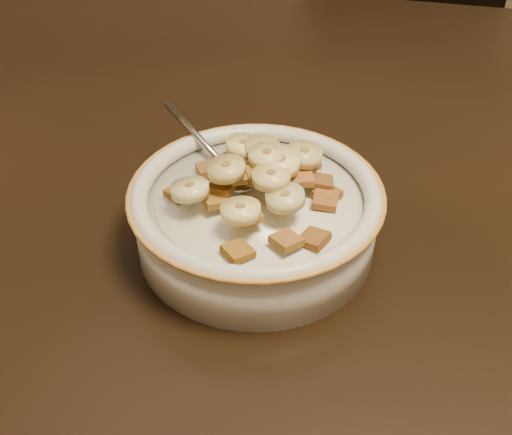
% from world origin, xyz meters
% --- Properties ---
extents(table, '(1.43, 0.94, 0.04)m').
position_xyz_m(table, '(0.00, 0.00, 0.73)').
color(table, black).
rests_on(table, floor).
extents(chair, '(0.51, 0.51, 1.04)m').
position_xyz_m(chair, '(-0.06, 0.74, 0.52)').
color(chair, black).
rests_on(chair, floor).
extents(cereal_bowl, '(0.20, 0.20, 0.05)m').
position_xyz_m(cereal_bowl, '(-0.13, -0.18, 0.77)').
color(cereal_bowl, silver).
rests_on(cereal_bowl, table).
extents(milk, '(0.17, 0.17, 0.00)m').
position_xyz_m(milk, '(-0.13, -0.18, 0.80)').
color(milk, white).
rests_on(milk, cereal_bowl).
extents(spoon, '(0.06, 0.06, 0.01)m').
position_xyz_m(spoon, '(-0.15, -0.16, 0.80)').
color(spoon, '#ADADAD').
rests_on(spoon, cereal_bowl).
extents(cereal_square_0, '(0.03, 0.03, 0.01)m').
position_xyz_m(cereal_square_0, '(-0.09, -0.23, 0.81)').
color(cereal_square_0, brown).
rests_on(cereal_square_0, milk).
extents(cereal_square_1, '(0.02, 0.02, 0.01)m').
position_xyz_m(cereal_square_1, '(-0.07, -0.17, 0.81)').
color(cereal_square_1, brown).
rests_on(cereal_square_1, milk).
extents(cereal_square_2, '(0.03, 0.03, 0.01)m').
position_xyz_m(cereal_square_2, '(-0.15, -0.17, 0.82)').
color(cereal_square_2, brown).
rests_on(cereal_square_2, milk).
extents(cereal_square_3, '(0.03, 0.03, 0.01)m').
position_xyz_m(cereal_square_3, '(-0.07, -0.22, 0.80)').
color(cereal_square_3, brown).
rests_on(cereal_square_3, milk).
extents(cereal_square_4, '(0.03, 0.03, 0.01)m').
position_xyz_m(cereal_square_4, '(-0.16, -0.14, 0.81)').
color(cereal_square_4, '#956324').
rests_on(cereal_square_4, milk).
extents(cereal_square_5, '(0.03, 0.03, 0.01)m').
position_xyz_m(cereal_square_5, '(-0.10, -0.18, 0.82)').
color(cereal_square_5, brown).
rests_on(cereal_square_5, milk).
extents(cereal_square_6, '(0.03, 0.03, 0.01)m').
position_xyz_m(cereal_square_6, '(-0.07, -0.16, 0.81)').
color(cereal_square_6, brown).
rests_on(cereal_square_6, milk).
extents(cereal_square_7, '(0.03, 0.03, 0.01)m').
position_xyz_m(cereal_square_7, '(-0.19, -0.20, 0.81)').
color(cereal_square_7, brown).
rests_on(cereal_square_7, milk).
extents(cereal_square_8, '(0.03, 0.03, 0.01)m').
position_xyz_m(cereal_square_8, '(-0.13, -0.25, 0.81)').
color(cereal_square_8, '#93631B').
rests_on(cereal_square_8, milk).
extents(cereal_square_9, '(0.03, 0.03, 0.01)m').
position_xyz_m(cereal_square_9, '(-0.13, -0.22, 0.81)').
color(cereal_square_9, olive).
rests_on(cereal_square_9, milk).
extents(cereal_square_10, '(0.02, 0.03, 0.01)m').
position_xyz_m(cereal_square_10, '(-0.10, -0.16, 0.82)').
color(cereal_square_10, brown).
rests_on(cereal_square_10, milk).
extents(cereal_square_11, '(0.03, 0.03, 0.01)m').
position_xyz_m(cereal_square_11, '(-0.15, -0.18, 0.82)').
color(cereal_square_11, olive).
rests_on(cereal_square_11, milk).
extents(cereal_square_12, '(0.03, 0.03, 0.01)m').
position_xyz_m(cereal_square_12, '(-0.10, -0.12, 0.81)').
color(cereal_square_12, olive).
rests_on(cereal_square_12, milk).
extents(cereal_square_13, '(0.02, 0.02, 0.01)m').
position_xyz_m(cereal_square_13, '(-0.16, -0.19, 0.81)').
color(cereal_square_13, brown).
rests_on(cereal_square_13, milk).
extents(cereal_square_14, '(0.03, 0.03, 0.01)m').
position_xyz_m(cereal_square_14, '(-0.13, -0.17, 0.82)').
color(cereal_square_14, brown).
rests_on(cereal_square_14, milk).
extents(cereal_square_15, '(0.03, 0.03, 0.01)m').
position_xyz_m(cereal_square_15, '(-0.18, -0.15, 0.81)').
color(cereal_square_15, brown).
rests_on(cereal_square_15, milk).
extents(cereal_square_16, '(0.03, 0.03, 0.01)m').
position_xyz_m(cereal_square_16, '(-0.14, -0.14, 0.81)').
color(cereal_square_16, brown).
rests_on(cereal_square_16, milk).
extents(cereal_square_17, '(0.02, 0.02, 0.01)m').
position_xyz_m(cereal_square_17, '(-0.08, -0.15, 0.81)').
color(cereal_square_17, brown).
rests_on(cereal_square_17, milk).
extents(cereal_square_18, '(0.03, 0.03, 0.01)m').
position_xyz_m(cereal_square_18, '(-0.16, -0.20, 0.81)').
color(cereal_square_18, brown).
rests_on(cereal_square_18, milk).
extents(cereal_square_19, '(0.03, 0.03, 0.01)m').
position_xyz_m(cereal_square_19, '(-0.11, -0.17, 0.82)').
color(cereal_square_19, '#935C30').
rests_on(cereal_square_19, milk).
extents(cereal_square_20, '(0.03, 0.03, 0.01)m').
position_xyz_m(cereal_square_20, '(-0.10, -0.14, 0.81)').
color(cereal_square_20, '#935223').
rests_on(cereal_square_20, milk).
extents(banana_slice_0, '(0.03, 0.03, 0.01)m').
position_xyz_m(banana_slice_0, '(-0.10, -0.20, 0.82)').
color(banana_slice_0, '#CAB879').
rests_on(banana_slice_0, milk).
extents(banana_slice_1, '(0.04, 0.04, 0.01)m').
position_xyz_m(banana_slice_1, '(-0.13, -0.22, 0.82)').
color(banana_slice_1, '#F9D883').
rests_on(banana_slice_1, milk).
extents(banana_slice_2, '(0.04, 0.04, 0.01)m').
position_xyz_m(banana_slice_2, '(-0.15, -0.19, 0.83)').
color(banana_slice_2, tan).
rests_on(banana_slice_2, milk).
extents(banana_slice_3, '(0.04, 0.04, 0.01)m').
position_xyz_m(banana_slice_3, '(-0.15, -0.13, 0.82)').
color(banana_slice_3, '#F1E380').
rests_on(banana_slice_3, milk).
extents(banana_slice_4, '(0.04, 0.04, 0.01)m').
position_xyz_m(banana_slice_4, '(-0.11, -0.17, 0.83)').
color(banana_slice_4, '#FEE691').
rests_on(banana_slice_4, milk).
extents(banana_slice_5, '(0.03, 0.03, 0.02)m').
position_xyz_m(banana_slice_5, '(-0.18, -0.21, 0.82)').
color(banana_slice_5, '#D3C880').
rests_on(banana_slice_5, milk).
extents(banana_slice_6, '(0.04, 0.04, 0.01)m').
position_xyz_m(banana_slice_6, '(-0.14, -0.13, 0.82)').
color(banana_slice_6, '#D5BA69').
rests_on(banana_slice_6, milk).
extents(banana_slice_7, '(0.03, 0.03, 0.01)m').
position_xyz_m(banana_slice_7, '(-0.12, -0.16, 0.83)').
color(banana_slice_7, '#C8B67E').
rests_on(banana_slice_7, milk).
extents(banana_slice_8, '(0.04, 0.04, 0.01)m').
position_xyz_m(banana_slice_8, '(-0.10, -0.14, 0.83)').
color(banana_slice_8, '#CEC188').
rests_on(banana_slice_8, milk).
extents(banana_slice_9, '(0.04, 0.04, 0.01)m').
position_xyz_m(banana_slice_9, '(-0.12, -0.18, 0.83)').
color(banana_slice_9, '#DCBC69').
rests_on(banana_slice_9, milk).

